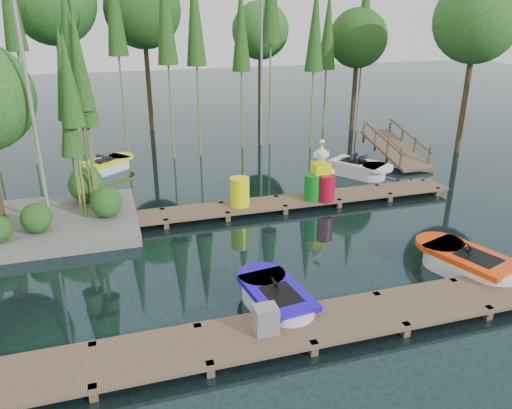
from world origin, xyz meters
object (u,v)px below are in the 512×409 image
object	(u,v)px
yellow_barrel	(240,192)
boat_yellow_far	(108,165)
boat_red	(467,264)
utility_cabinet	(266,319)
island	(10,131)
drum_cluster	(321,181)
boat_blue	(276,300)

from	to	relation	value
yellow_barrel	boat_yellow_far	bearing A→B (deg)	123.62
boat_red	utility_cabinet	world-z (taller)	utility_cabinet
island	yellow_barrel	bearing A→B (deg)	-6.59
boat_red	yellow_barrel	distance (m)	7.41
drum_cluster	boat_blue	bearing A→B (deg)	-122.70
boat_blue	drum_cluster	xyz separation A→B (m)	(3.66, 5.71, 0.67)
boat_red	yellow_barrel	bearing A→B (deg)	110.17
boat_blue	boat_yellow_far	distance (m)	12.65
island	drum_cluster	xyz separation A→B (m)	(9.76, -0.95, -2.26)
boat_yellow_far	drum_cluster	distance (m)	9.63
boat_yellow_far	drum_cluster	size ratio (longest dim) A/B	1.22
island	boat_blue	size ratio (longest dim) A/B	2.45
island	boat_blue	bearing A→B (deg)	-47.49
utility_cabinet	drum_cluster	distance (m)	8.08
drum_cluster	yellow_barrel	bearing A→B (deg)	176.94
boat_yellow_far	island	bearing A→B (deg)	-134.00
boat_red	yellow_barrel	world-z (taller)	yellow_barrel
island	boat_blue	distance (m)	9.49
island	yellow_barrel	xyz separation A→B (m)	(6.84, -0.79, -2.39)
utility_cabinet	yellow_barrel	bearing A→B (deg)	78.99
island	utility_cabinet	bearing A→B (deg)	-54.90
island	boat_yellow_far	bearing A→B (deg)	64.34
utility_cabinet	drum_cluster	world-z (taller)	drum_cluster
boat_red	boat_yellow_far	bearing A→B (deg)	107.44
boat_red	drum_cluster	distance (m)	5.89
island	utility_cabinet	world-z (taller)	island
island	drum_cluster	distance (m)	10.07
utility_cabinet	yellow_barrel	size ratio (longest dim) A/B	0.60
island	utility_cabinet	size ratio (longest dim) A/B	11.34
boat_blue	boat_red	distance (m)	5.40
yellow_barrel	boat_red	bearing A→B (deg)	-50.99
boat_blue	utility_cabinet	size ratio (longest dim) A/B	4.62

